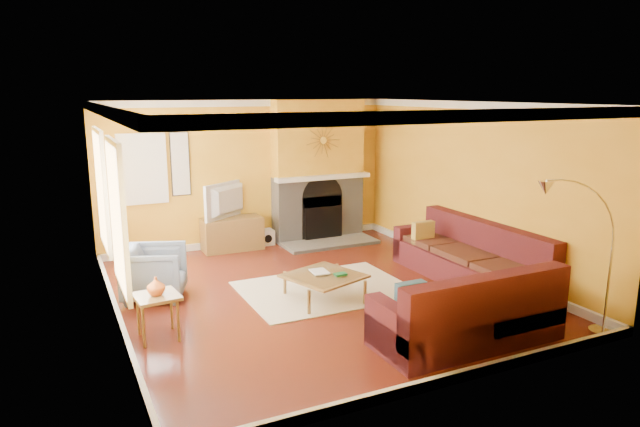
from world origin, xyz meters
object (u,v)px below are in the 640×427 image
armchair (155,272)px  arc_lamp (579,263)px  coffee_table (324,287)px  sectional_sofa (427,269)px  side_table (158,317)px  media_console (232,234)px

armchair → arc_lamp: arc_lamp is taller
coffee_table → armchair: (-2.11, 1.08, 0.19)m
sectional_sofa → side_table: (-3.60, 0.31, -0.18)m
media_console → sectional_sofa: bearing=-65.2°
armchair → arc_lamp: bearing=-111.2°
sectional_sofa → coffee_table: sectional_sofa is taller
coffee_table → arc_lamp: 3.29m
coffee_table → armchair: 2.38m
arc_lamp → sectional_sofa: bearing=110.8°
sectional_sofa → coffee_table: bearing=154.5°
armchair → arc_lamp: size_ratio=0.43×
side_table → arc_lamp: (4.31, -2.19, 0.70)m
arc_lamp → armchair: bearing=139.0°
media_console → armchair: 2.60m
sectional_sofa → side_table: size_ratio=6.59×
media_console → armchair: size_ratio=1.32×
sectional_sofa → media_console: sectional_sofa is taller
sectional_sofa → side_table: 3.62m
arc_lamp → media_console: bearing=113.4°
sectional_sofa → armchair: (-3.40, 1.69, -0.07)m
armchair → arc_lamp: 5.47m
coffee_table → media_console: size_ratio=0.85×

